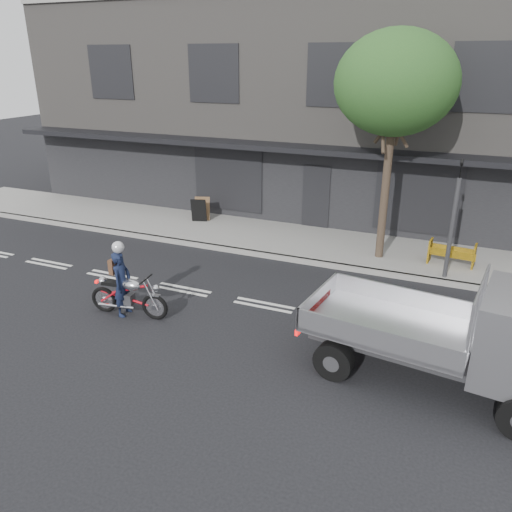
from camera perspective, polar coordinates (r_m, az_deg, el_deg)
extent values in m
plane|color=black|center=(12.96, 0.93, -5.64)|extent=(80.00, 80.00, 0.00)
cube|color=gray|center=(17.02, 6.82, 1.39)|extent=(32.00, 3.20, 0.15)
cube|color=gray|center=(15.59, 5.17, -0.51)|extent=(32.00, 0.20, 0.15)
cube|color=slate|center=(22.48, 12.21, 16.34)|extent=(26.00, 10.00, 8.00)
cylinder|color=#382B21|center=(15.55, 14.46, 6.32)|extent=(0.24, 0.24, 4.00)
ellipsoid|color=#22531F|center=(15.04, 15.69, 18.50)|extent=(3.40, 3.40, 2.89)
cylinder|color=#2D2D30|center=(14.74, 21.42, 2.60)|extent=(0.12, 0.12, 3.00)
imported|color=black|center=(14.30, 22.38, 9.22)|extent=(0.08, 0.10, 0.50)
torus|color=black|center=(13.10, -16.97, -4.77)|extent=(0.69, 0.17, 0.68)
torus|color=black|center=(12.42, -11.48, -5.73)|extent=(0.69, 0.17, 0.68)
cube|color=#2D2D30|center=(12.72, -14.56, -4.77)|extent=(0.37, 0.27, 0.28)
ellipsoid|color=#B8B8BD|center=(12.47, -14.09, -3.19)|extent=(0.58, 0.37, 0.28)
cube|color=black|center=(12.72, -15.98, -2.98)|extent=(0.56, 0.29, 0.09)
cylinder|color=black|center=(12.19, -12.50, -2.62)|extent=(0.10, 0.61, 0.04)
imported|color=#141C37|center=(12.61, -15.06, -3.09)|extent=(0.46, 0.64, 1.65)
cylinder|color=black|center=(10.18, 8.88, -11.74)|extent=(0.83, 0.40, 0.79)
cylinder|color=black|center=(11.63, 12.18, -7.40)|extent=(0.83, 0.40, 0.79)
cube|color=#2D2D30|center=(10.48, 19.46, -10.63)|extent=(4.91, 1.67, 0.15)
cube|color=#BAB9BF|center=(10.43, 14.94, -7.76)|extent=(3.38, 2.44, 0.10)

